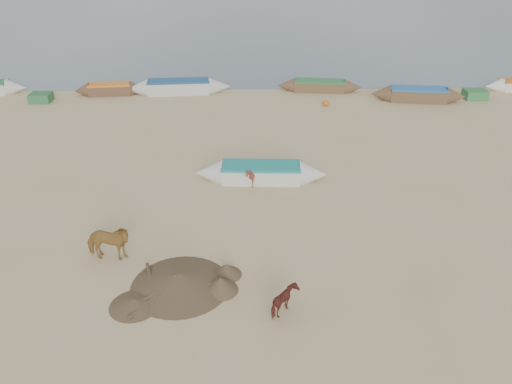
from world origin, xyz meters
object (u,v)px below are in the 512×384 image
calf_front (254,176)px  near_canoe (261,173)px  calf_right (286,302)px  cow_adult (108,243)px

calf_front → near_canoe: 0.65m
calf_right → cow_adult: bearing=75.8°
cow_adult → calf_right: (6.15, -2.99, -0.26)m
cow_adult → near_canoe: cow_adult is taller
calf_front → calf_right: size_ratio=1.04×
cow_adult → near_canoe: (5.68, 6.26, -0.31)m
calf_right → calf_front: bearing=17.2°
cow_adult → calf_front: bearing=-37.7°
near_canoe → calf_front: bearing=-121.3°
cow_adult → calf_right: 6.85m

